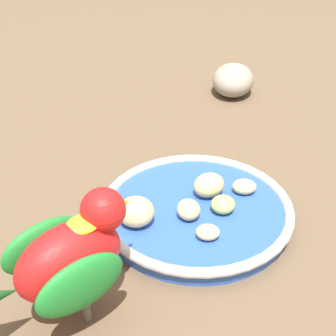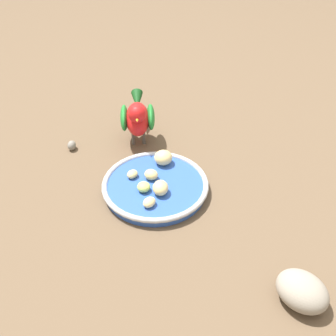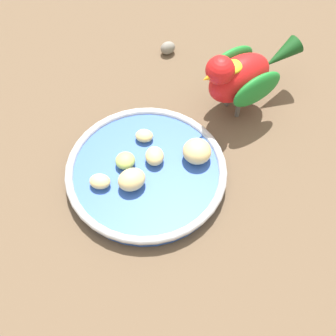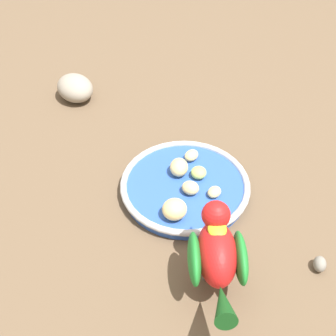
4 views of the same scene
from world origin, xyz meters
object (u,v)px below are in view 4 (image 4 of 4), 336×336
object	(u,v)px
apple_piece_3	(198,174)
parrot	(217,254)
apple_piece_1	(190,188)
rock_large	(75,88)
apple_piece_5	(191,155)
feeding_bowl	(185,186)
apple_piece_2	(179,167)
apple_piece_4	(174,209)
pebble_0	(320,264)
apple_piece_0	(214,192)

from	to	relation	value
apple_piece_3	parrot	bearing A→B (deg)	118.02
apple_piece_1	rock_large	world-z (taller)	rock_large
apple_piece_5	parrot	xyz separation A→B (m)	(-0.12, 0.21, 0.04)
feeding_bowl	apple_piece_2	xyz separation A→B (m)	(0.02, -0.02, 0.02)
apple_piece_2	apple_piece_4	bearing A→B (deg)	108.41
apple_piece_2	pebble_0	size ratio (longest dim) A/B	1.52
apple_piece_0	apple_piece_2	bearing A→B (deg)	-19.04
parrot	pebble_0	xyz separation A→B (m)	(-0.13, -0.08, -0.06)
apple_piece_0	apple_piece_4	distance (m)	0.08
pebble_0	rock_large	bearing A→B (deg)	-22.41
parrot	apple_piece_4	bearing A→B (deg)	25.30
apple_piece_1	apple_piece_5	distance (m)	0.08
apple_piece_4	apple_piece_5	distance (m)	0.14
apple_piece_2	apple_piece_3	world-z (taller)	apple_piece_2
apple_piece_1	apple_piece_3	distance (m)	0.04
apple_piece_2	pebble_0	bearing A→B (deg)	161.44
apple_piece_5	pebble_0	xyz separation A→B (m)	(-0.25, 0.13, -0.02)
apple_piece_1	parrot	size ratio (longest dim) A/B	0.17
apple_piece_0	apple_piece_4	bearing A→B (deg)	57.43
rock_large	pebble_0	xyz separation A→B (m)	(-0.55, 0.23, -0.01)
apple_piece_0	apple_piece_3	world-z (taller)	apple_piece_3
parrot	feeding_bowl	bearing A→B (deg)	10.08
apple_piece_3	rock_large	size ratio (longest dim) A/B	0.32
feeding_bowl	apple_piece_4	bearing A→B (deg)	98.07
apple_piece_3	apple_piece_4	bearing A→B (deg)	87.77
apple_piece_1	apple_piece_3	bearing A→B (deg)	-89.01
parrot	pebble_0	size ratio (longest dim) A/B	6.78
apple_piece_2	parrot	xyz separation A→B (m)	(-0.13, 0.17, 0.04)
feeding_bowl	parrot	xyz separation A→B (m)	(-0.11, 0.15, 0.06)
feeding_bowl	parrot	distance (m)	0.19
rock_large	parrot	bearing A→B (deg)	143.33
apple_piece_3	apple_piece_5	size ratio (longest dim) A/B	0.97
apple_piece_3	apple_piece_4	xyz separation A→B (m)	(0.00, 0.09, 0.01)
rock_large	pebble_0	distance (m)	0.60
apple_piece_4	feeding_bowl	bearing A→B (deg)	-81.93
apple_piece_0	pebble_0	xyz separation A→B (m)	(-0.19, 0.06, -0.01)
apple_piece_4	parrot	bearing A→B (deg)	140.17
apple_piece_0	apple_piece_2	distance (m)	0.08
apple_piece_0	feeding_bowl	bearing A→B (deg)	-4.69
feeding_bowl	rock_large	distance (m)	0.35
feeding_bowl	apple_piece_0	size ratio (longest dim) A/B	8.75
feeding_bowl	apple_piece_1	xyz separation A→B (m)	(-0.01, 0.01, 0.02)
feeding_bowl	rock_large	world-z (taller)	rock_large
apple_piece_5	parrot	world-z (taller)	parrot
apple_piece_0	pebble_0	size ratio (longest dim) A/B	1.02
apple_piece_0	pebble_0	bearing A→B (deg)	161.64
feeding_bowl	apple_piece_3	distance (m)	0.03
pebble_0	parrot	bearing A→B (deg)	32.46
apple_piece_1	apple_piece_2	xyz separation A→B (m)	(0.03, -0.03, 0.00)
apple_piece_4	parrot	size ratio (longest dim) A/B	0.24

